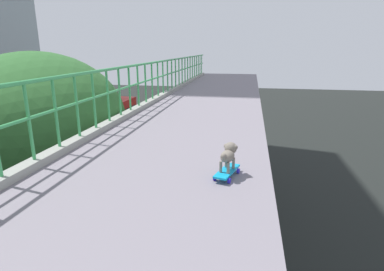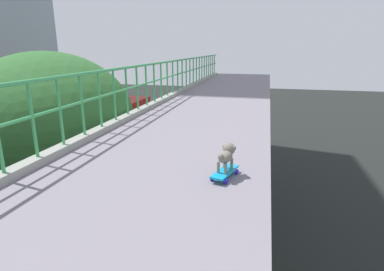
# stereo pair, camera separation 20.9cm
# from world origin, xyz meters

# --- Properties ---
(city_bus) EXTENTS (2.65, 10.05, 3.34)m
(city_bus) POSITION_xyz_m (-8.59, 19.62, 1.89)
(city_bus) COLOR #B11712
(city_bus) RESTS_ON ground
(roadside_tree_mid) EXTENTS (4.05, 4.05, 7.46)m
(roadside_tree_mid) POSITION_xyz_m (-2.39, 5.04, 5.74)
(roadside_tree_mid) COLOR brown
(roadside_tree_mid) RESTS_ON ground
(toy_skateboard) EXTENTS (0.31, 0.54, 0.09)m
(toy_skateboard) POSITION_xyz_m (2.27, 2.14, 6.07)
(toy_skateboard) COLOR #0F97CC
(toy_skateboard) RESTS_ON overpass_deck
(small_dog) EXTENTS (0.23, 0.37, 0.33)m
(small_dog) POSITION_xyz_m (2.28, 2.18, 6.29)
(small_dog) COLOR slate
(small_dog) RESTS_ON toy_skateboard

